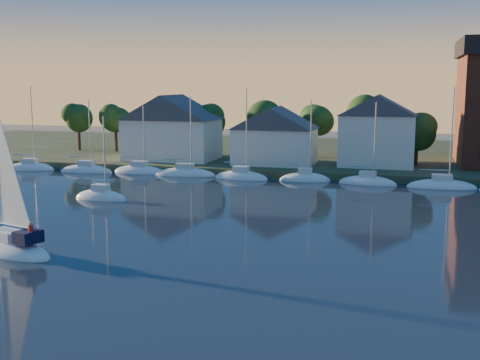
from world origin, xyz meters
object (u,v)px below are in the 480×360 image
at_px(clubhouse_east, 377,130).
at_px(clubhouse_centre, 275,135).
at_px(clubhouse_west, 172,126).
at_px(hero_sailboat, 8,245).
at_px(drifting_sailboat_left, 101,199).

bearing_deg(clubhouse_east, clubhouse_centre, -171.87).
distance_m(clubhouse_west, clubhouse_centre, 16.05).
height_order(clubhouse_east, hero_sailboat, hero_sailboat).
xyz_separation_m(clubhouse_east, hero_sailboat, (-24.12, -48.27, -5.41)).
height_order(clubhouse_east, drifting_sailboat_left, clubhouse_east).
height_order(clubhouse_centre, drifting_sailboat_left, clubhouse_centre).
height_order(clubhouse_centre, hero_sailboat, hero_sailboat).
bearing_deg(clubhouse_west, clubhouse_east, 1.91).
relative_size(clubhouse_east, hero_sailboat, 0.75).
bearing_deg(clubhouse_east, drifting_sailboat_left, -134.40).
relative_size(clubhouse_centre, hero_sailboat, 0.83).
distance_m(clubhouse_centre, hero_sailboat, 47.58).
distance_m(clubhouse_centre, clubhouse_east, 14.17).
bearing_deg(drifting_sailboat_left, clubhouse_west, 99.53).
xyz_separation_m(clubhouse_east, drifting_sailboat_left, (-27.44, -28.02, -5.90)).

